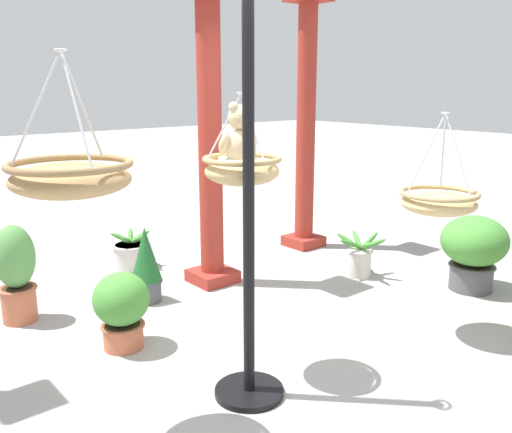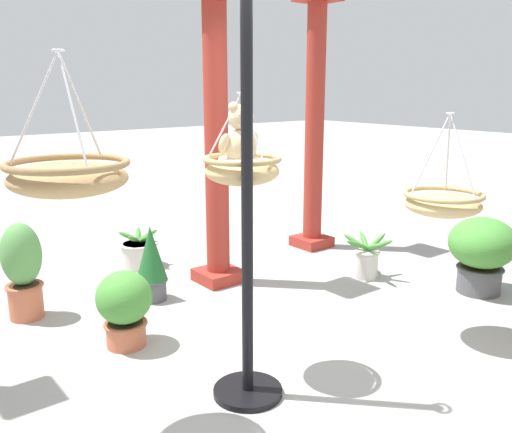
% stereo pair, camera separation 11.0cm
% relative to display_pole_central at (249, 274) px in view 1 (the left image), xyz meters
% --- Properties ---
extents(ground_plane, '(40.00, 40.00, 0.00)m').
position_rel_display_pole_central_xyz_m(ground_plane, '(0.24, 0.13, -0.81)').
color(ground_plane, '#9E9E99').
extents(display_pole_central, '(0.44, 0.44, 2.56)m').
position_rel_display_pole_central_xyz_m(display_pole_central, '(0.00, 0.00, 0.00)').
color(display_pole_central, black).
rests_on(display_pole_central, ground).
extents(hanging_basket_with_teddy, '(0.50, 0.50, 0.57)m').
position_rel_display_pole_central_xyz_m(hanging_basket_with_teddy, '(0.15, 0.25, 0.59)').
color(hanging_basket_with_teddy, tan).
extents(teddy_bear, '(0.28, 0.25, 0.41)m').
position_rel_display_pole_central_xyz_m(teddy_bear, '(0.15, 0.27, 0.77)').
color(teddy_bear, '#D1B789').
extents(hanging_basket_left_high, '(0.62, 0.62, 0.71)m').
position_rel_display_pole_central_xyz_m(hanging_basket_left_high, '(-0.95, 0.22, 0.66)').
color(hanging_basket_left_high, '#A37F51').
extents(hanging_basket_right_low, '(0.58, 0.58, 0.75)m').
position_rel_display_pole_central_xyz_m(hanging_basket_right_low, '(1.62, -0.25, 0.27)').
color(hanging_basket_right_low, tan).
extents(greenhouse_pillar_left, '(0.42, 0.42, 2.91)m').
position_rel_display_pole_central_xyz_m(greenhouse_pillar_left, '(2.60, 2.15, 0.60)').
color(greenhouse_pillar_left, '#9E2D23').
rests_on(greenhouse_pillar_left, ground).
extents(greenhouse_pillar_right, '(0.43, 0.43, 2.78)m').
position_rel_display_pole_central_xyz_m(greenhouse_pillar_right, '(1.01, 1.82, 0.53)').
color(greenhouse_pillar_right, '#9E2D23').
rests_on(greenhouse_pillar_right, ground).
extents(potted_plant_fern_front, '(0.53, 0.50, 0.45)m').
position_rel_display_pole_central_xyz_m(potted_plant_fern_front, '(2.26, 0.98, -0.61)').
color(potted_plant_fern_front, beige).
rests_on(potted_plant_fern_front, ground).
extents(potted_plant_flowering_red, '(0.33, 0.33, 0.83)m').
position_rel_display_pole_central_xyz_m(potted_plant_flowering_red, '(-0.76, 2.09, -0.38)').
color(potted_plant_flowering_red, '#BC6042').
rests_on(potted_plant_flowering_red, ground).
extents(potted_plant_tall_leafy, '(0.29, 0.29, 0.70)m').
position_rel_display_pole_central_xyz_m(potted_plant_tall_leafy, '(0.26, 1.79, -0.46)').
color(potted_plant_tall_leafy, '#4C4C51').
rests_on(potted_plant_tall_leafy, ground).
extents(potted_plant_bushy_green, '(0.43, 0.42, 0.41)m').
position_rel_display_pole_central_xyz_m(potted_plant_bushy_green, '(0.59, 2.74, -0.65)').
color(potted_plant_bushy_green, beige).
rests_on(potted_plant_bushy_green, ground).
extents(potted_plant_conical_shrub, '(0.41, 0.41, 0.59)m').
position_rel_display_pole_central_xyz_m(potted_plant_conical_shrub, '(-0.32, 1.10, -0.49)').
color(potted_plant_conical_shrub, '#BC6042').
rests_on(potted_plant_conical_shrub, ground).
extents(potted_plant_trailing_ivy, '(0.62, 0.62, 0.73)m').
position_rel_display_pole_central_xyz_m(potted_plant_trailing_ivy, '(2.79, 0.06, -0.40)').
color(potted_plant_trailing_ivy, '#4C4C51').
rests_on(potted_plant_trailing_ivy, ground).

